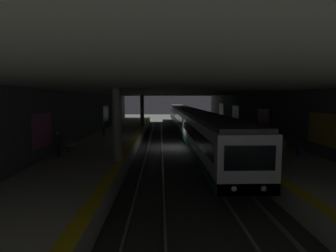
{
  "coord_description": "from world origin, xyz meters",
  "views": [
    {
      "loc": [
        -27.0,
        1.64,
        4.93
      ],
      "look_at": [
        7.15,
        0.67,
        1.5
      ],
      "focal_mm": 28.49,
      "sensor_mm": 36.0,
      "label": 1
    }
  ],
  "objects": [
    {
      "name": "wall_right",
      "position": [
        0.0,
        9.45,
        2.8
      ],
      "size": [
        60.0,
        0.56,
        5.6
      ],
      "color": "#56565B",
      "rests_on": "ground"
    },
    {
      "name": "pillar_far",
      "position": [
        12.53,
        4.35,
        3.33
      ],
      "size": [
        0.56,
        0.56,
        4.55
      ],
      "color": "gray",
      "rests_on": "platform_right"
    },
    {
      "name": "platform_left",
      "position": [
        0.0,
        -6.55,
        0.53
      ],
      "size": [
        60.0,
        5.3,
        1.06
      ],
      "color": "beige",
      "rests_on": "ground"
    },
    {
      "name": "suitcase_rolling",
      "position": [
        -9.28,
        -7.92,
        1.36
      ],
      "size": [
        0.42,
        0.26,
        0.91
      ],
      "color": "navy",
      "rests_on": "platform_left"
    },
    {
      "name": "platform_right",
      "position": [
        0.0,
        6.55,
        0.53
      ],
      "size": [
        60.0,
        5.3,
        1.06
      ],
      "color": "beige",
      "rests_on": "ground"
    },
    {
      "name": "wall_left",
      "position": [
        0.07,
        -9.45,
        2.8
      ],
      "size": [
        60.0,
        0.56,
        5.6
      ],
      "color": "#56565B",
      "rests_on": "ground"
    },
    {
      "name": "bench_left_near",
      "position": [
        -7.21,
        -8.53,
        1.57
      ],
      "size": [
        1.7,
        0.47,
        0.86
      ],
      "color": "#262628",
      "rests_on": "platform_left"
    },
    {
      "name": "ground_plane",
      "position": [
        0.0,
        0.0,
        0.0
      ],
      "size": [
        120.0,
        120.0,
        0.0
      ],
      "primitive_type": "plane",
      "color": "#383A38"
    },
    {
      "name": "pillar_near",
      "position": [
        -10.36,
        4.35,
        3.33
      ],
      "size": [
        0.56,
        0.56,
        4.55
      ],
      "color": "gray",
      "rests_on": "platform_right"
    },
    {
      "name": "trash_bin",
      "position": [
        -7.17,
        -7.8,
        1.48
      ],
      "size": [
        0.44,
        0.44,
        0.85
      ],
      "color": "#595B5E",
      "rests_on": "platform_left"
    },
    {
      "name": "person_walking_mid",
      "position": [
        1.3,
        7.68,
        2.01
      ],
      "size": [
        0.6,
        0.24,
        1.76
      ],
      "color": "black",
      "rests_on": "platform_right"
    },
    {
      "name": "track_right",
      "position": [
        0.0,
        2.2,
        0.08
      ],
      "size": [
        60.0,
        1.53,
        0.16
      ],
      "color": "gray",
      "rests_on": "ground"
    },
    {
      "name": "metro_train",
      "position": [
        10.78,
        -2.2,
        2.02
      ],
      "size": [
        53.29,
        2.83,
        3.49
      ],
      "color": "silver",
      "rests_on": "track_left"
    },
    {
      "name": "bench_left_mid",
      "position": [
        -3.41,
        -8.53,
        1.57
      ],
      "size": [
        1.7,
        0.47,
        0.86
      ],
      "color": "#262628",
      "rests_on": "platform_left"
    },
    {
      "name": "person_waiting_near",
      "position": [
        -9.1,
        8.52,
        2.01
      ],
      "size": [
        0.6,
        0.24,
        1.75
      ],
      "color": "black",
      "rests_on": "platform_right"
    },
    {
      "name": "bench_right_mid",
      "position": [
        12.23,
        8.53,
        1.57
      ],
      "size": [
        1.7,
        0.47,
        0.86
      ],
      "color": "#262628",
      "rests_on": "platform_right"
    },
    {
      "name": "bench_left_far",
      "position": [
        15.42,
        -8.53,
        1.57
      ],
      "size": [
        1.7,
        0.47,
        0.86
      ],
      "color": "#262628",
      "rests_on": "platform_left"
    },
    {
      "name": "bench_right_near",
      "position": [
        -6.78,
        8.53,
        1.57
      ],
      "size": [
        1.7,
        0.47,
        0.86
      ],
      "color": "#262628",
      "rests_on": "platform_right"
    },
    {
      "name": "track_left",
      "position": [
        0.0,
        -2.2,
        0.08
      ],
      "size": [
        60.0,
        1.53,
        0.16
      ],
      "color": "gray",
      "rests_on": "ground"
    },
    {
      "name": "ceiling_slab",
      "position": [
        0.0,
        0.0,
        5.8
      ],
      "size": [
        60.0,
        19.4,
        0.4
      ],
      "color": "#ADAAA3",
      "rests_on": "wall_left"
    }
  ]
}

